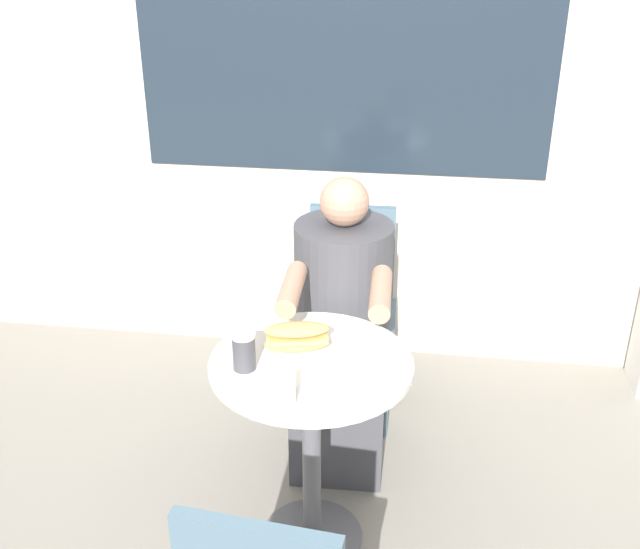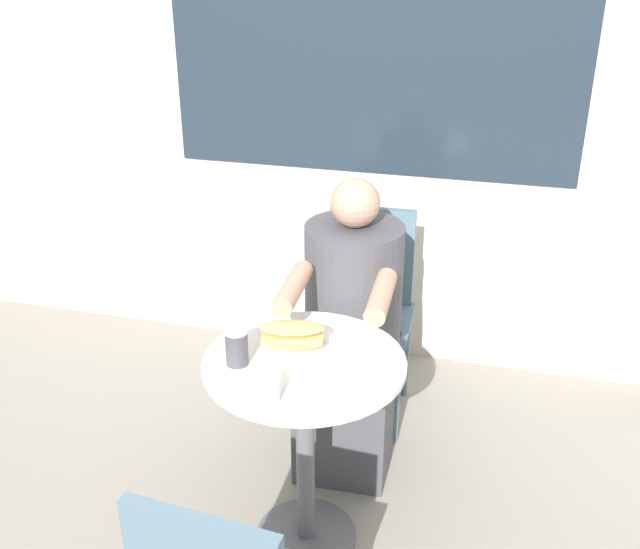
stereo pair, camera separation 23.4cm
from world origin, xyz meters
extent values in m
plane|color=gray|center=(0.00, 0.00, 0.00)|extent=(8.00, 8.00, 0.00)
cube|color=beige|center=(0.00, 1.31, 1.40)|extent=(8.00, 0.08, 2.80)
cube|color=#1E2833|center=(-0.05, 1.27, 1.54)|extent=(1.76, 0.01, 1.26)
cylinder|color=beige|center=(0.00, 0.00, 0.70)|extent=(0.62, 0.62, 0.02)
cylinder|color=#515156|center=(0.00, 0.00, 0.36)|extent=(0.06, 0.06, 0.68)
cylinder|color=#515156|center=(0.00, 0.00, 0.01)|extent=(0.34, 0.34, 0.02)
cube|color=slate|center=(0.04, 0.76, 0.44)|extent=(0.39, 0.39, 0.02)
cube|color=slate|center=(0.03, 0.93, 0.66)|extent=(0.35, 0.04, 0.42)
cylinder|color=slate|center=(0.21, 0.60, 0.21)|extent=(0.03, 0.03, 0.43)
cylinder|color=slate|center=(-0.12, 0.59, 0.21)|extent=(0.03, 0.03, 0.43)
cylinder|color=slate|center=(0.19, 0.93, 0.21)|extent=(0.03, 0.03, 0.43)
cylinder|color=slate|center=(-0.13, 0.92, 0.21)|extent=(0.03, 0.03, 0.43)
cube|color=#424247|center=(0.04, 0.47, 0.23)|extent=(0.36, 0.46, 0.45)
cylinder|color=#424247|center=(0.04, 0.54, 0.70)|extent=(0.36, 0.36, 0.49)
sphere|color=tan|center=(0.04, 0.54, 1.03)|extent=(0.17, 0.17, 0.17)
cylinder|color=tan|center=(0.19, 0.22, 0.84)|extent=(0.08, 0.29, 0.07)
cylinder|color=tan|center=(-0.10, 0.21, 0.84)|extent=(0.08, 0.29, 0.07)
cylinder|color=white|center=(-0.05, 0.05, 0.72)|extent=(0.19, 0.19, 0.01)
ellipsoid|color=tan|center=(-0.05, 0.05, 0.74)|extent=(0.22, 0.13, 0.04)
cube|color=#D6BC66|center=(-0.05, 0.05, 0.77)|extent=(0.20, 0.13, 0.01)
ellipsoid|color=tan|center=(-0.05, 0.05, 0.79)|extent=(0.22, 0.13, 0.04)
cylinder|color=#424247|center=(-0.19, -0.07, 0.77)|extent=(0.07, 0.07, 0.11)
cylinder|color=white|center=(-0.19, -0.07, 0.83)|extent=(0.07, 0.07, 0.01)
cube|color=silver|center=(-0.06, -0.20, 0.74)|extent=(0.10, 0.10, 0.06)
camera|label=1|loc=(0.30, -1.90, 1.93)|focal=42.00mm
camera|label=2|loc=(0.53, -1.86, 1.93)|focal=42.00mm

